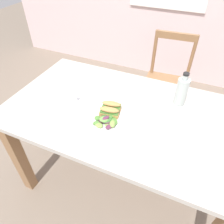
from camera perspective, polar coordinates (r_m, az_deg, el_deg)
name	(u,v)px	position (r m, az deg, el deg)	size (l,w,h in m)	color
ground_plane	(114,173)	(1.82, 0.66, -16.37)	(9.08, 9.08, 0.00)	#7A6B5B
dining_table	(123,125)	(1.31, 3.00, -3.66)	(1.40, 0.81, 0.74)	#BCB7AD
chair_wooden_far	(166,82)	(2.06, 14.60, 7.81)	(0.43, 0.43, 0.87)	#8E6642
plate_lunch	(109,118)	(1.17, -0.80, -1.74)	(0.28, 0.28, 0.01)	white
sandwich_half_front	(109,112)	(1.16, -0.76, 0.09)	(0.12, 0.07, 0.06)	tan
sandwich_half_back	(111,106)	(1.20, -0.33, 1.76)	(0.12, 0.07, 0.06)	tan
salad_mixed_greens	(106,121)	(1.12, -1.56, -2.34)	(0.15, 0.16, 0.04)	#84A84C
napkin_folded	(71,107)	(1.27, -10.99, 1.43)	(0.09, 0.23, 0.00)	white
fork_on_napkin	(73,105)	(1.28, -10.60, 2.01)	(0.03, 0.19, 0.00)	silver
bottle_cold_brew	(181,93)	(1.30, 18.36, 5.03)	(0.07, 0.07, 0.21)	#472819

